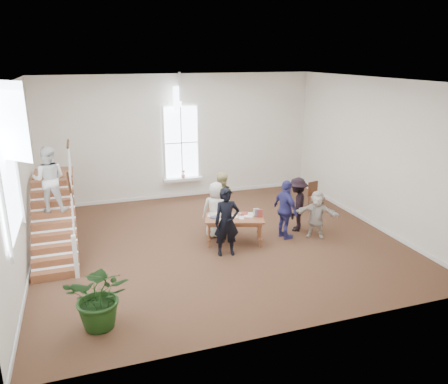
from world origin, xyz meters
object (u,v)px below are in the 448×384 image
object	(u,v)px
woman_cluster_b	(297,204)
side_chair	(315,194)
library_table	(234,220)
person_yellow	(221,201)
woman_cluster_c	(316,214)
elderly_woman	(216,210)
floor_plant	(100,295)
police_officer	(227,222)
woman_cluster_a	(286,210)

from	to	relation	value
woman_cluster_b	side_chair	distance (m)	2.08
library_table	person_yellow	bearing A→B (deg)	110.33
woman_cluster_b	person_yellow	bearing A→B (deg)	-72.76
woman_cluster_c	elderly_woman	bearing A→B (deg)	-167.53
library_table	side_chair	xyz separation A→B (m)	(3.57, 1.77, -0.14)
elderly_woman	person_yellow	xyz separation A→B (m)	(0.30, 0.50, 0.08)
library_table	floor_plant	size ratio (longest dim) A/B	1.31
police_officer	person_yellow	distance (m)	1.80
floor_plant	library_table	bearing A→B (deg)	38.04
police_officer	person_yellow	size ratio (longest dim) A/B	1.03
woman_cluster_c	side_chair	bearing A→B (deg)	92.58
library_table	side_chair	size ratio (longest dim) A/B	1.85
person_yellow	elderly_woman	bearing A→B (deg)	61.02
library_table	woman_cluster_a	xyz separation A→B (m)	(1.52, -0.15, 0.19)
woman_cluster_a	elderly_woman	bearing A→B (deg)	57.98
library_table	woman_cluster_a	distance (m)	1.54
elderly_woman	person_yellow	bearing A→B (deg)	-102.26
police_officer	elderly_woman	world-z (taller)	police_officer
library_table	floor_plant	xyz separation A→B (m)	(-3.81, -2.98, 0.01)
police_officer	elderly_woman	bearing A→B (deg)	90.91
woman_cluster_a	floor_plant	xyz separation A→B (m)	(-5.33, -2.83, -0.19)
floor_plant	side_chair	world-z (taller)	floor_plant
library_table	police_officer	world-z (taller)	police_officer
library_table	side_chair	world-z (taller)	side_chair
police_officer	floor_plant	distance (m)	4.09
library_table	police_officer	size ratio (longest dim) A/B	0.97
woman_cluster_a	side_chair	size ratio (longest dim) A/B	1.79
side_chair	floor_plant	bearing A→B (deg)	-161.02
library_table	police_officer	distance (m)	0.84
person_yellow	side_chair	distance (m)	3.70
woman_cluster_c	woman_cluster_b	bearing A→B (deg)	145.92
elderly_woman	woman_cluster_a	size ratio (longest dim) A/B	0.95
police_officer	woman_cluster_a	xyz separation A→B (m)	(1.96, 0.52, -0.05)
side_chair	woman_cluster_c	bearing A→B (deg)	-132.36
woman_cluster_b	side_chair	world-z (taller)	woman_cluster_b
police_officer	person_yellow	world-z (taller)	police_officer
person_yellow	library_table	bearing A→B (deg)	94.40
elderly_woman	side_chair	bearing A→B (deg)	-144.49
woman_cluster_a	side_chair	xyz separation A→B (m)	(2.05, 1.92, -0.33)
police_officer	woman_cluster_b	size ratio (longest dim) A/B	1.13
woman_cluster_a	library_table	bearing A→B (deg)	73.95
woman_cluster_c	floor_plant	size ratio (longest dim) A/B	1.02
library_table	woman_cluster_c	xyz separation A→B (m)	(2.42, -0.35, 0.02)
woman_cluster_b	woman_cluster_c	size ratio (longest dim) A/B	1.17
woman_cluster_a	side_chair	world-z (taller)	woman_cluster_a
person_yellow	floor_plant	distance (m)	5.55
library_table	floor_plant	distance (m)	4.84
library_table	side_chair	distance (m)	3.99
police_officer	woman_cluster_b	distance (m)	2.74
woman_cluster_a	woman_cluster_c	xyz separation A→B (m)	(0.90, -0.20, -0.17)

